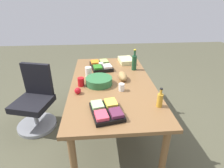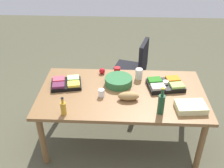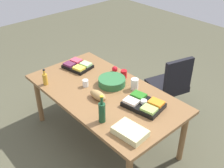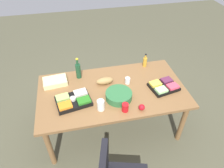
% 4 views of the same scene
% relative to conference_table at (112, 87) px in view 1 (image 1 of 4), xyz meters
% --- Properties ---
extents(ground_plane, '(10.00, 10.00, 0.00)m').
position_rel_conference_table_xyz_m(ground_plane, '(0.00, 0.00, -0.67)').
color(ground_plane, '#504E3A').
extents(conference_table, '(1.97, 1.07, 0.75)m').
position_rel_conference_table_xyz_m(conference_table, '(0.00, 0.00, 0.00)').
color(conference_table, brown).
rests_on(conference_table, ground).
extents(office_chair, '(0.59, 0.59, 0.92)m').
position_rel_conference_table_xyz_m(office_chair, '(-0.16, -1.11, -0.32)').
color(office_chair, gray).
rests_on(office_chair, ground).
extents(sheet_cake, '(0.34, 0.25, 0.07)m').
position_rel_conference_table_xyz_m(sheet_cake, '(-0.74, 0.30, 0.11)').
color(sheet_cake, beige).
rests_on(sheet_cake, conference_table).
extents(apple_red, '(0.10, 0.10, 0.08)m').
position_rel_conference_table_xyz_m(apple_red, '(0.27, -0.42, 0.11)').
color(apple_red, red).
rests_on(apple_red, conference_table).
extents(veggie_tray, '(0.47, 0.37, 0.09)m').
position_rel_conference_table_xyz_m(veggie_tray, '(-0.52, -0.13, 0.11)').
color(veggie_tray, black).
rests_on(veggie_tray, conference_table).
extents(mayo_jar, '(0.11, 0.11, 0.14)m').
position_rel_conference_table_xyz_m(mayo_jar, '(-0.21, -0.31, 0.14)').
color(mayo_jar, white).
rests_on(mayo_jar, conference_table).
extents(dressing_bottle, '(0.07, 0.07, 0.21)m').
position_rel_conference_table_xyz_m(dressing_bottle, '(0.61, 0.44, 0.15)').
color(dressing_bottle, gold).
rests_on(dressing_bottle, conference_table).
extents(fruit_platter, '(0.41, 0.35, 0.07)m').
position_rel_conference_table_xyz_m(fruit_platter, '(0.69, -0.11, 0.11)').
color(fruit_platter, black).
rests_on(fruit_platter, conference_table).
extents(red_solo_cup, '(0.10, 0.10, 0.11)m').
position_rel_conference_table_xyz_m(red_solo_cup, '(0.07, -0.40, 0.13)').
color(red_solo_cup, red).
rests_on(red_solo_cup, conference_table).
extents(paper_cup, '(0.08, 0.08, 0.09)m').
position_rel_conference_table_xyz_m(paper_cup, '(0.24, 0.10, 0.12)').
color(paper_cup, white).
rests_on(paper_cup, conference_table).
extents(wine_bottle, '(0.08, 0.08, 0.32)m').
position_rel_conference_table_xyz_m(wine_bottle, '(-0.41, 0.37, 0.20)').
color(wine_bottle, '#1B4729').
rests_on(wine_bottle, conference_table).
extents(bread_loaf, '(0.24, 0.12, 0.10)m').
position_rel_conference_table_xyz_m(bread_loaf, '(-0.07, 0.15, 0.12)').
color(bread_loaf, '#A07C47').
rests_on(bread_loaf, conference_table).
extents(salad_bowl, '(0.41, 0.41, 0.09)m').
position_rel_conference_table_xyz_m(salad_bowl, '(0.05, -0.17, 0.12)').
color(salad_bowl, '#2E6939').
rests_on(salad_bowl, conference_table).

